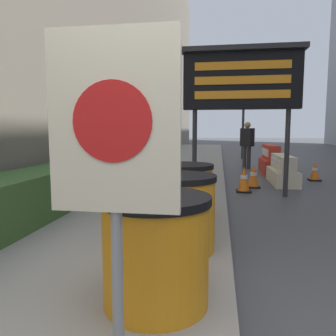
{
  "coord_description": "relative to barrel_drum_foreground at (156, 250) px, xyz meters",
  "views": [
    {
      "loc": [
        -0.15,
        -1.64,
        1.4
      ],
      "look_at": [
        -1.75,
        8.6,
        0.2
      ],
      "focal_mm": 35.0,
      "sensor_mm": 36.0,
      "label": 1
    }
  ],
  "objects": [
    {
      "name": "hedge_strip",
      "position": [
        -2.3,
        1.86,
        -0.07
      ],
      "size": [
        0.9,
        5.48,
        0.67
      ],
      "color": "#335628",
      "rests_on": "sidewalk_left"
    },
    {
      "name": "barrel_drum_foreground",
      "position": [
        0.0,
        0.0,
        0.0
      ],
      "size": [
        0.8,
        0.8,
        0.81
      ],
      "color": "orange",
      "rests_on": "sidewalk_left"
    },
    {
      "name": "barrel_drum_middle",
      "position": [
        0.03,
        1.12,
        0.0
      ],
      "size": [
        0.8,
        0.8,
        0.81
      ],
      "color": "orange",
      "rests_on": "sidewalk_left"
    },
    {
      "name": "barrel_drum_back",
      "position": [
        -0.02,
        2.23,
        0.0
      ],
      "size": [
        0.8,
        0.8,
        0.81
      ],
      "color": "orange",
      "rests_on": "sidewalk_left"
    },
    {
      "name": "warning_sign",
      "position": [
        -0.07,
        -0.72,
        0.8
      ],
      "size": [
        0.66,
        0.08,
        1.77
      ],
      "color": "gray",
      "rests_on": "sidewalk_left"
    },
    {
      "name": "message_board",
      "position": [
        0.88,
        4.85,
        1.89
      ],
      "size": [
        2.53,
        0.36,
        3.11
      ],
      "color": "#28282B",
      "rests_on": "ground_plane"
    },
    {
      "name": "jersey_barrier_cream",
      "position": [
        2.1,
        6.61,
        -0.2
      ],
      "size": [
        0.59,
        1.72,
        0.75
      ],
      "color": "beige",
      "rests_on": "ground_plane"
    },
    {
      "name": "jersey_barrier_red_striped",
      "position": [
        2.1,
        8.71,
        -0.12
      ],
      "size": [
        0.56,
        1.69,
        0.93
      ],
      "color": "red",
      "rests_on": "ground_plane"
    },
    {
      "name": "traffic_cone_near",
      "position": [
        1.01,
        5.25,
        -0.24
      ],
      "size": [
        0.33,
        0.33,
        0.59
      ],
      "color": "black",
      "rests_on": "ground_plane"
    },
    {
      "name": "traffic_cone_mid",
      "position": [
        1.28,
        5.88,
        -0.25
      ],
      "size": [
        0.33,
        0.33,
        0.58
      ],
      "color": "black",
      "rests_on": "ground_plane"
    },
    {
      "name": "traffic_cone_far",
      "position": [
        3.09,
        7.29,
        -0.26
      ],
      "size": [
        0.31,
        0.31,
        0.56
      ],
      "color": "black",
      "rests_on": "ground_plane"
    },
    {
      "name": "traffic_light_near_curb",
      "position": [
        1.58,
        14.21,
        2.5
      ],
      "size": [
        0.28,
        0.44,
        4.19
      ],
      "color": "#2D2D30",
      "rests_on": "ground_plane"
    },
    {
      "name": "pedestrian_worker",
      "position": [
        1.44,
        9.94,
        0.47
      ],
      "size": [
        0.51,
        0.49,
        1.7
      ],
      "rotation": [
        0.0,
        0.0,
        2.43
      ],
      "color": "#333338",
      "rests_on": "ground_plane"
    }
  ]
}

